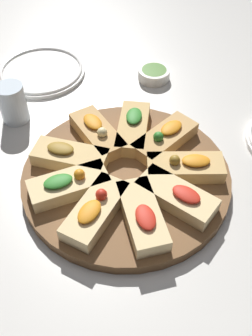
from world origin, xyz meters
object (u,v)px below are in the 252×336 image
at_px(serving_board, 126,177).
at_px(water_glass, 13,103).
at_px(dipping_bowl, 154,74).
at_px(plate_left, 42,71).

xyz_separation_m(serving_board, water_glass, (-0.31, -0.07, 0.03)).
bearing_deg(dipping_bowl, plate_left, -134.27).
height_order(serving_board, water_glass, water_glass).
height_order(water_glass, dipping_bowl, water_glass).
bearing_deg(plate_left, serving_board, -9.01).
relative_size(serving_board, water_glass, 4.52).
bearing_deg(dipping_bowl, serving_board, -51.48).
distance_m(serving_board, dipping_bowl, 0.36).
relative_size(water_glass, dipping_bowl, 1.11).
height_order(plate_left, dipping_bowl, dipping_bowl).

